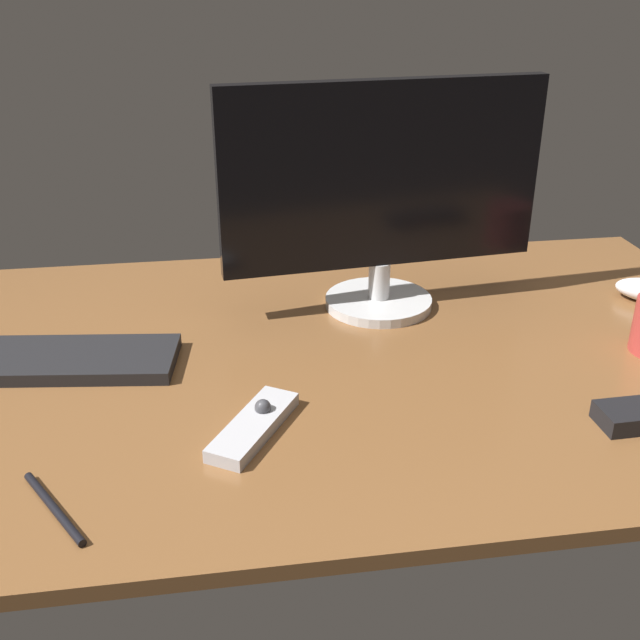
# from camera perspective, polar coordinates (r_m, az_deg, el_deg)

# --- Properties ---
(desk) EXTENTS (1.40, 0.84, 0.02)m
(desk) POSITION_cam_1_polar(r_m,az_deg,el_deg) (1.12, 0.25, -3.03)
(desk) COLOR brown
(desk) RESTS_ON ground
(monitor) EXTENTS (0.52, 0.18, 0.37)m
(monitor) POSITION_cam_1_polar(r_m,az_deg,el_deg) (1.20, 4.78, 9.68)
(monitor) COLOR silver
(monitor) RESTS_ON desk
(keyboard) EXTENTS (0.37, 0.16, 0.02)m
(keyboard) POSITION_cam_1_polar(r_m,az_deg,el_deg) (1.14, -19.75, -2.87)
(keyboard) COLOR black
(keyboard) RESTS_ON desk
(media_remote) EXTENTS (0.13, 0.16, 0.03)m
(media_remote) POSITION_cam_1_polar(r_m,az_deg,el_deg) (0.94, -5.02, -7.96)
(media_remote) COLOR #B7B7BC
(media_remote) RESTS_ON desk
(pen) EXTENTS (0.08, 0.13, 0.01)m
(pen) POSITION_cam_1_polar(r_m,az_deg,el_deg) (0.86, -19.59, -13.30)
(pen) COLOR black
(pen) RESTS_ON desk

